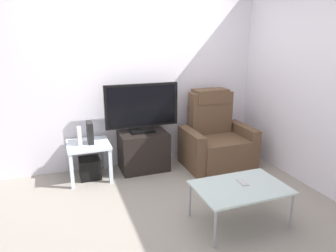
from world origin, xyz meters
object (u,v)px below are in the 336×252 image
Objects in this scene: tv_stand at (143,151)px; subwoofer_box at (90,168)px; cell_phone at (242,182)px; television at (142,107)px; book_upright at (80,136)px; side_table at (89,149)px; coffee_table at (240,189)px; game_console at (90,133)px; recliner_armchair at (216,139)px.

subwoofer_box is (-0.75, -0.04, -0.14)m from tv_stand.
cell_phone reaches higher than subwoofer_box.
television is (-0.00, 0.02, 0.63)m from tv_stand.
cell_phone is (0.61, -1.56, -0.49)m from television.
subwoofer_box is at bearing 11.31° from book_upright.
coffee_table is at bearing -50.34° from side_table.
tv_stand is 1.67m from cell_phone.
book_upright is at bearing -168.69° from subwoofer_box.
television reaches higher than game_console.
recliner_armchair is at bearing 76.69° from cell_phone.
side_table is 0.60× the size of coffee_table.
tv_stand is 2.84× the size of book_upright.
coffee_table is (1.30, -1.57, -0.03)m from side_table.
side_table is 0.27m from subwoofer_box.
coffee_table is at bearing -71.17° from tv_stand.
game_console is (-0.72, -0.03, 0.35)m from tv_stand.
cell_phone is (0.06, 0.06, 0.03)m from coffee_table.
recliner_armchair is at bearing -4.19° from side_table.
game_console is (-1.77, 0.14, 0.25)m from recliner_armchair.
book_upright is at bearing -176.11° from tv_stand.
subwoofer_box is 2.05m from cell_phone.
subwoofer_box is 1.18× the size of book_upright.
game_console is at bearing -177.77° from tv_stand.
tv_stand is at bearing 2.89° from side_table.
side_table reaches higher than cell_phone.
game_console reaches higher than tv_stand.
television reaches higher than coffee_table.
side_table is at bearing -164.05° from game_console.
recliner_armchair is (1.05, -0.19, -0.53)m from television.
subwoofer_box is (-0.00, 0.00, -0.27)m from side_table.
cell_phone is at bearing -47.93° from subwoofer_box.
game_console is at bearing 15.95° from subwoofer_box.
tv_stand is at bearing 108.83° from coffee_table.
subwoofer_box is 1.82× the size of cell_phone.
recliner_armchair is 1.20× the size of coffee_table.
coffee_table reaches higher than subwoofer_box.
television is 4.40× the size of book_upright.
cell_phone is at bearing -68.75° from television.
book_upright is 0.82× the size of game_console.
game_console is 2.04m from coffee_table.
book_upright is at bearing -168.69° from side_table.
subwoofer_box is at bearing -172.99° from recliner_armchair.
television reaches higher than book_upright.
recliner_armchair reaches higher than tv_stand.
tv_stand is 2.41× the size of subwoofer_box.
television is at bearing 108.63° from coffee_table.
side_table is 1.92× the size of game_console.
side_table is 2.33× the size of book_upright.
game_console is (0.03, 0.01, 0.22)m from side_table.
television reaches higher than cell_phone.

